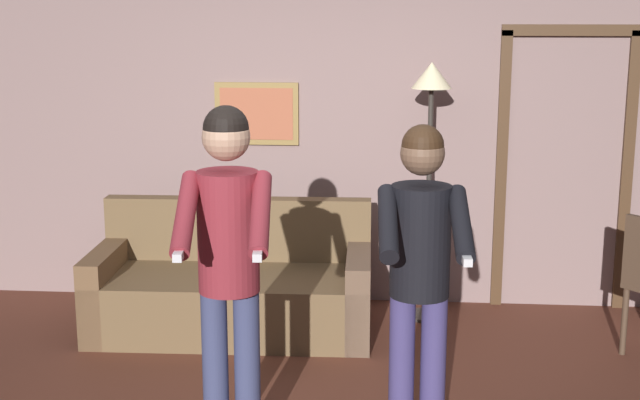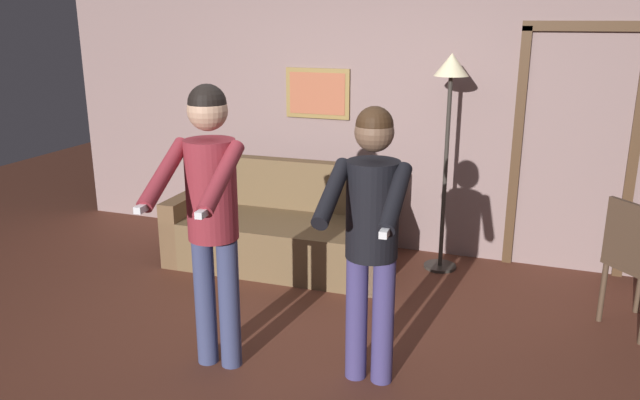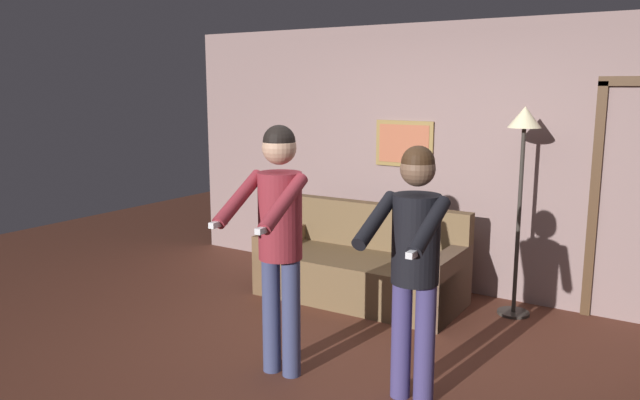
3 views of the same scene
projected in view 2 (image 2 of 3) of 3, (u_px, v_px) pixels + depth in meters
The scene contains 7 objects.
ground_plane at pixel (281, 353), 4.07m from camera, with size 12.00×12.00×0.00m, color brown.
back_wall_assembly at pixel (376, 109), 5.67m from camera, with size 6.40×0.10×2.60m.
couch at pixel (282, 233), 5.49m from camera, with size 1.92×0.90×0.87m.
torchiere_lamp at pixel (450, 100), 5.05m from camera, with size 0.28×0.28×1.83m.
person_standing_left at pixel (211, 202), 3.64m from camera, with size 0.48×0.70×1.75m.
person_standing_right at pixel (371, 224), 3.49m from camera, with size 0.45×0.67×1.65m.
dining_chair_distant at pixel (639, 259), 4.23m from camera, with size 0.59×0.59×0.93m.
Camera 2 is at (1.48, -3.32, 2.11)m, focal length 35.00 mm.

